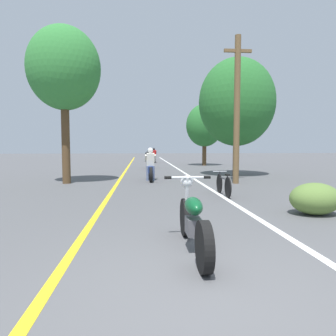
% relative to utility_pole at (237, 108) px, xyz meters
% --- Properties ---
extents(ground_plane, '(120.00, 120.00, 0.00)m').
position_rel_utility_pole_xyz_m(ground_plane, '(-3.06, -8.72, -3.00)').
color(ground_plane, '#515154').
extents(lane_stripe_center, '(0.14, 48.00, 0.01)m').
position_rel_utility_pole_xyz_m(lane_stripe_center, '(-4.76, 4.43, -2.99)').
color(lane_stripe_center, yellow).
rests_on(lane_stripe_center, ground).
extents(lane_stripe_edge, '(0.14, 48.00, 0.01)m').
position_rel_utility_pole_xyz_m(lane_stripe_edge, '(-1.39, 4.43, -2.99)').
color(lane_stripe_edge, white).
rests_on(lane_stripe_edge, ground).
extents(utility_pole, '(1.10, 0.24, 5.82)m').
position_rel_utility_pole_xyz_m(utility_pole, '(0.00, 0.00, 0.00)').
color(utility_pole, brown).
rests_on(utility_pole, ground).
extents(roadside_tree_right_near, '(3.80, 3.42, 5.88)m').
position_rel_utility_pole_xyz_m(roadside_tree_right_near, '(0.99, 3.09, 0.69)').
color(roadside_tree_right_near, '#513A23').
rests_on(roadside_tree_right_near, ground).
extents(roadside_tree_right_far, '(2.85, 2.56, 4.74)m').
position_rel_utility_pole_xyz_m(roadside_tree_right_far, '(1.08, 11.21, 0.09)').
color(roadside_tree_right_far, '#513A23').
rests_on(roadside_tree_right_far, ground).
extents(roadside_tree_left, '(2.84, 2.55, 6.18)m').
position_rel_utility_pole_xyz_m(roadside_tree_left, '(-6.79, 0.57, 1.51)').
color(roadside_tree_left, '#513A23').
rests_on(roadside_tree_left, ground).
extents(roadside_bush, '(1.10, 0.88, 0.70)m').
position_rel_utility_pole_xyz_m(roadside_bush, '(-0.00, -5.54, -2.65)').
color(roadside_bush, '#5B7A38').
rests_on(roadside_bush, ground).
extents(motorcycle_foreground, '(0.74, 2.11, 1.02)m').
position_rel_utility_pole_xyz_m(motorcycle_foreground, '(-3.05, -7.52, -2.56)').
color(motorcycle_foreground, black).
rests_on(motorcycle_foreground, ground).
extents(motorcycle_rider_lead, '(0.50, 2.06, 1.44)m').
position_rel_utility_pole_xyz_m(motorcycle_rider_lead, '(-3.39, 1.35, -2.45)').
color(motorcycle_rider_lead, black).
rests_on(motorcycle_rider_lead, ground).
extents(motorcycle_rider_mid, '(0.50, 1.96, 1.33)m').
position_rel_utility_pole_xyz_m(motorcycle_rider_mid, '(-3.28, 8.57, -2.49)').
color(motorcycle_rider_mid, black).
rests_on(motorcycle_rider_mid, ground).
extents(motorcycle_rider_far, '(0.50, 2.13, 1.34)m').
position_rel_utility_pole_xyz_m(motorcycle_rider_far, '(-2.66, 15.63, -2.49)').
color(motorcycle_rider_far, black).
rests_on(motorcycle_rider_far, ground).
extents(bicycle_parked, '(0.44, 1.57, 0.71)m').
position_rel_utility_pole_xyz_m(bicycle_parked, '(-1.29, -2.84, -2.66)').
color(bicycle_parked, black).
rests_on(bicycle_parked, ground).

